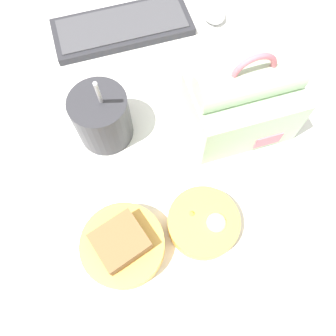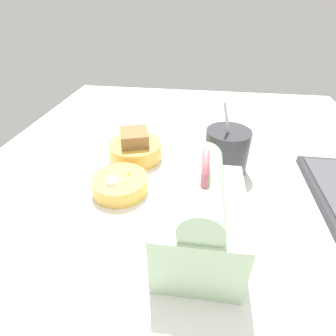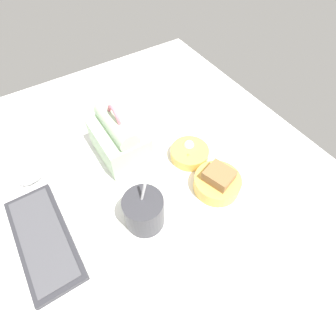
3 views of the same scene
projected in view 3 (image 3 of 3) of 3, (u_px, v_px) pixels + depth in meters
desk_surface at (157, 189)px, 80.38cm from camera, size 140.00×110.00×2.00cm
keyboard at (43, 239)px, 68.81cm from camera, size 31.49×12.70×2.10cm
lunch_bag at (119, 138)px, 81.65cm from camera, size 19.30×13.86×19.74cm
soup_cup at (144, 211)px, 68.51cm from camera, size 10.60×10.60×17.91cm
bento_bowl_sandwich at (217, 182)px, 77.06cm from camera, size 13.84×13.84×8.00cm
bento_bowl_snacks at (189, 153)px, 84.95cm from camera, size 12.36×12.36×5.21cm
computer_mouse at (29, 177)px, 79.92cm from camera, size 5.25×7.31×2.85cm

